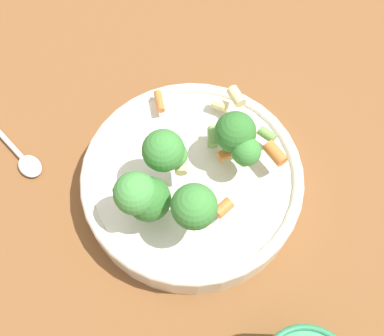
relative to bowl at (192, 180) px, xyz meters
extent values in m
plane|color=brown|center=(0.00, 0.00, -0.02)|extent=(3.00, 3.00, 0.00)
cylinder|color=silver|center=(0.00, 0.00, -0.01)|extent=(0.26, 0.26, 0.04)
torus|color=silver|center=(0.00, 0.00, 0.01)|extent=(0.26, 0.26, 0.01)
cylinder|color=#8CB766|center=(-0.07, 0.01, 0.03)|extent=(0.02, 0.02, 0.02)
sphere|color=#33722D|center=(-0.07, 0.01, 0.06)|extent=(0.05, 0.05, 0.05)
cylinder|color=#8CB766|center=(-0.02, 0.02, 0.05)|extent=(0.02, 0.02, 0.01)
sphere|color=#3D8438|center=(-0.02, 0.02, 0.08)|extent=(0.05, 0.05, 0.05)
cylinder|color=#8CB766|center=(0.03, -0.05, 0.04)|extent=(0.01, 0.01, 0.01)
sphere|color=#3D8438|center=(0.03, -0.05, 0.06)|extent=(0.03, 0.03, 0.03)
cylinder|color=#8CB766|center=(-0.06, -0.04, 0.05)|extent=(0.02, 0.02, 0.02)
sphere|color=#3D8438|center=(-0.06, -0.04, 0.08)|extent=(0.05, 0.05, 0.05)
cylinder|color=#8CB766|center=(-0.01, 0.01, 0.05)|extent=(0.01, 0.01, 0.01)
sphere|color=#479342|center=(-0.01, 0.01, 0.07)|extent=(0.03, 0.03, 0.03)
cylinder|color=#8CB766|center=(0.05, -0.03, 0.03)|extent=(0.02, 0.02, 0.02)
sphere|color=#33722D|center=(0.05, -0.03, 0.07)|extent=(0.05, 0.05, 0.05)
cylinder|color=#8CB766|center=(-0.07, 0.02, 0.05)|extent=(0.02, 0.02, 0.02)
sphere|color=#479342|center=(-0.07, 0.02, 0.07)|extent=(0.04, 0.04, 0.04)
cylinder|color=orange|center=(0.06, 0.08, 0.03)|extent=(0.03, 0.03, 0.01)
cylinder|color=beige|center=(0.09, 0.02, 0.03)|extent=(0.02, 0.02, 0.01)
cylinder|color=beige|center=(-0.06, 0.05, 0.03)|extent=(0.01, 0.02, 0.01)
cylinder|color=beige|center=(0.10, 0.00, 0.05)|extent=(0.02, 0.03, 0.01)
cylinder|color=#729E4C|center=(0.05, 0.00, 0.03)|extent=(0.03, 0.02, 0.01)
cylinder|color=orange|center=(-0.02, -0.05, 0.03)|extent=(0.02, 0.02, 0.01)
cylinder|color=orange|center=(0.04, -0.02, 0.03)|extent=(0.02, 0.02, 0.01)
cylinder|color=beige|center=(-0.01, 0.01, 0.05)|extent=(0.02, 0.02, 0.01)
cylinder|color=orange|center=(0.06, -0.07, 0.05)|extent=(0.03, 0.03, 0.01)
cylinder|color=#729E4C|center=(0.08, -0.05, 0.04)|extent=(0.01, 0.02, 0.01)
ellipsoid|color=silver|center=(-0.08, 0.19, -0.02)|extent=(0.03, 0.04, 0.01)
camera|label=1|loc=(-0.20, -0.12, 0.48)|focal=42.00mm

